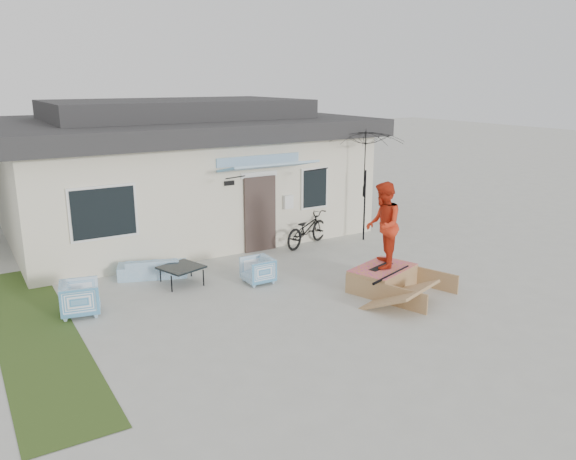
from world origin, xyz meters
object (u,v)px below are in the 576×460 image
bicycle (307,225)px  skater (383,224)px  armchair_right (258,269)px  patio_umbrella (365,182)px  skateboard (381,266)px  armchair_left (80,296)px  skate_ramp (382,278)px  coffee_table (182,275)px  loveseat (152,264)px

bicycle → skater: bearing=150.7°
armchair_right → patio_umbrella: patio_umbrella is taller
patio_umbrella → skateboard: bearing=-123.0°
armchair_left → bicycle: 6.88m
patio_umbrella → bicycle: bearing=168.1°
armchair_left → bicycle: (6.64, 1.78, 0.22)m
skate_ramp → skater: 1.27m
armchair_left → patio_umbrella: (8.42, 1.40, 1.36)m
armchair_left → armchair_right: armchair_left is taller
bicycle → coffee_table: bearing=82.2°
armchair_right → skateboard: 2.87m
skate_ramp → skateboard: (-0.02, 0.05, 0.27)m
coffee_table → patio_umbrella: 6.26m
armchair_right → skate_ramp: 2.90m
coffee_table → patio_umbrella: patio_umbrella is taller
loveseat → bicycle: 4.68m
armchair_left → armchair_right: size_ratio=1.14×
armchair_left → bicycle: size_ratio=0.41×
loveseat → armchair_right: 2.61m
armchair_left → coffee_table: 2.49m
coffee_table → skate_ramp: bearing=-34.8°
patio_umbrella → skater: size_ratio=1.16×
loveseat → skateboard: loveseat is taller
patio_umbrella → skate_ramp: (-2.19, -3.44, -1.50)m
coffee_table → skater: 4.81m
skateboard → skater: bearing=0.0°
bicycle → patio_umbrella: patio_umbrella is taller
armchair_left → skate_ramp: 6.56m
bicycle → skater: 3.91m
coffee_table → skateboard: size_ratio=1.14×
armchair_right → patio_umbrella: size_ratio=0.30×
armchair_left → patio_umbrella: patio_umbrella is taller
coffee_table → skate_ramp: skate_ramp is taller
bicycle → patio_umbrella: bearing=-125.0°
bicycle → armchair_left: bearing=82.0°
coffee_table → skater: bearing=-34.4°
patio_umbrella → skater: skater is taller
skate_ramp → skateboard: size_ratio=2.64×
armchair_left → bicycle: bearing=-63.7°
loveseat → armchair_right: size_ratio=2.42×
armchair_right → skate_ramp: armchair_right is taller
skate_ramp → skater: bearing=90.0°
armchair_left → coffee_table: (2.40, 0.62, -0.17)m
coffee_table → skateboard: 4.64m
armchair_left → skater: bearing=-96.5°
patio_umbrella → skate_ramp: patio_umbrella is taller
loveseat → skateboard: bearing=159.7°
armchair_right → skater: bearing=52.1°
loveseat → armchair_left: 2.46m
armchair_right → bicycle: size_ratio=0.36×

